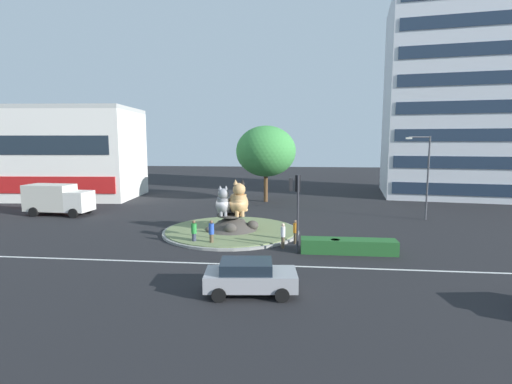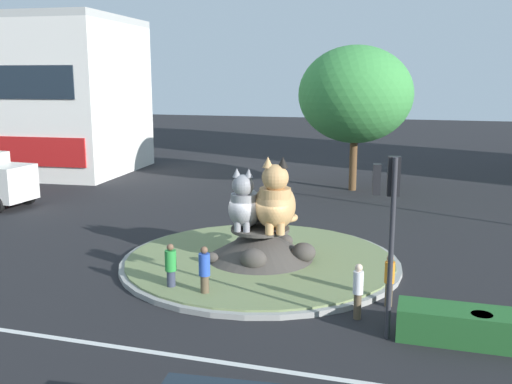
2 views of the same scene
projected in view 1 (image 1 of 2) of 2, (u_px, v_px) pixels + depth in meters
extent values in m
plane|color=black|center=(231.00, 232.00, 29.59)|extent=(160.00, 160.00, 0.00)
cube|color=silver|center=(209.00, 263.00, 21.99)|extent=(112.00, 0.20, 0.01)
cylinder|color=gray|center=(231.00, 231.00, 29.58)|extent=(10.54, 10.54, 0.18)
cylinder|color=#707F51|center=(231.00, 230.00, 29.56)|extent=(10.12, 10.12, 0.07)
cone|color=#423D38|center=(231.00, 222.00, 29.48)|extent=(4.02, 4.02, 1.18)
cylinder|color=#423D38|center=(231.00, 215.00, 29.41)|extent=(2.21, 2.21, 0.12)
ellipsoid|color=#423D38|center=(253.00, 225.00, 29.32)|extent=(0.90, 0.88, 0.72)
ellipsoid|color=#423D38|center=(241.00, 222.00, 31.00)|extent=(0.69, 0.59, 0.55)
ellipsoid|color=#423D38|center=(221.00, 223.00, 30.74)|extent=(0.58, 0.44, 0.46)
ellipsoid|color=#423D38|center=(209.00, 229.00, 28.58)|extent=(0.51, 0.39, 0.41)
ellipsoid|color=#423D38|center=(230.00, 228.00, 28.09)|extent=(0.97, 0.76, 0.77)
ellipsoid|color=gray|center=(224.00, 205.00, 29.34)|extent=(1.49, 2.13, 1.46)
cylinder|color=gray|center=(223.00, 204.00, 28.93)|extent=(1.05, 1.05, 0.91)
sphere|color=gray|center=(223.00, 194.00, 28.68)|extent=(0.80, 0.80, 0.80)
torus|color=gray|center=(229.00, 210.00, 30.24)|extent=(1.10, 1.10, 0.18)
cone|color=gray|center=(226.00, 188.00, 28.62)|extent=(0.36, 0.36, 0.33)
cone|color=gray|center=(220.00, 188.00, 28.61)|extent=(0.36, 0.36, 0.33)
cylinder|color=gray|center=(225.00, 214.00, 28.69)|extent=(0.26, 0.26, 0.36)
cylinder|color=gray|center=(221.00, 214.00, 28.69)|extent=(0.26, 0.26, 0.36)
ellipsoid|color=tan|center=(238.00, 203.00, 29.30)|extent=(2.11, 2.73, 1.76)
cylinder|color=tan|center=(239.00, 202.00, 28.80)|extent=(1.40, 1.40, 1.10)
sphere|color=tan|center=(239.00, 189.00, 28.50)|extent=(0.97, 0.97, 0.97)
torus|color=tan|center=(242.00, 210.00, 30.42)|extent=(1.33, 1.33, 0.22)
cone|color=black|center=(243.00, 182.00, 28.47)|extent=(0.48, 0.48, 0.40)
cone|color=tan|center=(236.00, 182.00, 28.39)|extent=(0.48, 0.48, 0.40)
cylinder|color=tan|center=(242.00, 214.00, 28.55)|extent=(0.31, 0.31, 0.44)
cylinder|color=tan|center=(237.00, 214.00, 28.49)|extent=(0.31, 0.31, 0.44)
cylinder|color=#2D2D33|center=(298.00, 215.00, 23.69)|extent=(0.14, 0.14, 4.97)
cube|color=black|center=(298.00, 183.00, 23.65)|extent=(0.35, 0.28, 1.05)
sphere|color=#360606|center=(298.00, 178.00, 23.69)|extent=(0.18, 0.18, 0.18)
sphere|color=#392706|center=(297.00, 183.00, 23.73)|extent=(0.18, 0.18, 0.18)
sphere|color=green|center=(297.00, 188.00, 23.77)|extent=(0.18, 0.18, 0.18)
cube|color=black|center=(291.00, 184.00, 23.42)|extent=(0.24, 0.31, 0.80)
cube|color=silver|center=(30.00, 155.00, 47.94)|extent=(27.32, 12.27, 10.73)
cube|color=#B21919|center=(5.00, 185.00, 43.23)|extent=(25.47, 2.12, 1.93)
cube|color=#19232D|center=(1.00, 145.00, 42.66)|extent=(24.41, 1.99, 2.15)
cube|color=#B2B2AD|center=(27.00, 110.00, 47.20)|extent=(27.32, 12.27, 0.50)
cube|color=silver|center=(462.00, 99.00, 48.49)|extent=(20.06, 15.90, 24.94)
cube|color=#233347|center=(471.00, 190.00, 43.46)|extent=(17.03, 2.63, 1.42)
cube|color=#233347|center=(473.00, 163.00, 43.05)|extent=(17.03, 2.63, 1.42)
cube|color=#233347|center=(475.00, 135.00, 42.64)|extent=(17.03, 2.63, 1.42)
cube|color=#233347|center=(477.00, 107.00, 42.24)|extent=(17.03, 2.63, 1.42)
cube|color=#233347|center=(479.00, 78.00, 41.83)|extent=(17.03, 2.63, 1.42)
cube|color=#233347|center=(482.00, 49.00, 41.42)|extent=(17.03, 2.63, 1.42)
cube|color=#233347|center=(484.00, 19.00, 41.02)|extent=(17.03, 2.63, 1.42)
cube|color=#235B28|center=(348.00, 246.00, 24.00)|extent=(5.98, 1.20, 0.90)
cylinder|color=brown|center=(266.00, 188.00, 44.72)|extent=(0.47, 0.47, 3.16)
ellipsoid|color=#3D8E42|center=(266.00, 151.00, 44.15)|extent=(6.95, 6.95, 5.91)
cylinder|color=#4C4C51|center=(428.00, 178.00, 33.87)|extent=(0.16, 0.16, 7.53)
cylinder|color=#4C4C51|center=(420.00, 137.00, 33.23)|extent=(1.98, 0.63, 0.10)
cube|color=silver|center=(409.00, 138.00, 33.08)|extent=(0.50, 0.24, 0.16)
cylinder|color=brown|center=(295.00, 238.00, 26.25)|extent=(0.23, 0.23, 0.77)
cylinder|color=orange|center=(295.00, 228.00, 26.15)|extent=(0.31, 0.31, 0.67)
sphere|color=#936B4C|center=(295.00, 222.00, 26.10)|extent=(0.22, 0.22, 0.22)
cylinder|color=#33384C|center=(194.00, 239.00, 26.02)|extent=(0.28, 0.28, 0.79)
cylinder|color=#288C38|center=(194.00, 228.00, 25.93)|extent=(0.37, 0.37, 0.68)
sphere|color=brown|center=(194.00, 222.00, 25.87)|extent=(0.23, 0.23, 0.23)
cylinder|color=brown|center=(212.00, 240.00, 25.69)|extent=(0.27, 0.27, 0.82)
cylinder|color=#284CB2|center=(211.00, 229.00, 25.59)|extent=(0.36, 0.36, 0.72)
sphere|color=brown|center=(211.00, 222.00, 25.52)|extent=(0.24, 0.24, 0.24)
cylinder|color=brown|center=(283.00, 242.00, 25.11)|extent=(0.23, 0.23, 0.78)
cylinder|color=silver|center=(283.00, 232.00, 25.02)|extent=(0.30, 0.30, 0.68)
sphere|color=beige|center=(283.00, 225.00, 24.96)|extent=(0.22, 0.22, 0.22)
cube|color=#99999E|center=(251.00, 279.00, 17.52)|extent=(4.38, 2.28, 0.75)
cube|color=#19232D|center=(246.00, 266.00, 17.44)|extent=(2.51, 1.87, 0.50)
cylinder|color=black|center=(280.00, 280.00, 18.49)|extent=(0.66, 0.28, 0.64)
cylinder|color=black|center=(282.00, 295.00, 16.64)|extent=(0.66, 0.28, 0.64)
cylinder|color=black|center=(223.00, 280.00, 18.51)|extent=(0.66, 0.28, 0.64)
cylinder|color=black|center=(219.00, 295.00, 16.65)|extent=(0.66, 0.28, 0.64)
cube|color=silver|center=(80.00, 201.00, 36.13)|extent=(2.00, 2.42, 1.90)
cube|color=beige|center=(50.00, 197.00, 36.58)|extent=(4.48, 2.56, 2.50)
cylinder|color=black|center=(88.00, 209.00, 37.37)|extent=(0.92, 0.35, 0.90)
cylinder|color=black|center=(73.00, 213.00, 35.11)|extent=(0.92, 0.35, 0.90)
cylinder|color=black|center=(51.00, 208.00, 38.02)|extent=(0.92, 0.35, 0.90)
cylinder|color=black|center=(34.00, 212.00, 35.75)|extent=(0.92, 0.35, 0.90)
cylinder|color=#2D4233|center=(335.00, 247.00, 23.92)|extent=(0.56, 0.56, 0.90)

